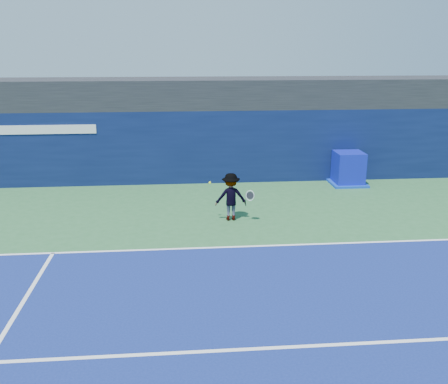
% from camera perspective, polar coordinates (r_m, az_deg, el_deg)
% --- Properties ---
extents(ground, '(80.00, 80.00, 0.00)m').
position_cam_1_polar(ground, '(11.54, 2.71, -11.99)').
color(ground, '#2C6234').
rests_on(ground, ground).
extents(baseline, '(24.00, 0.10, 0.01)m').
position_cam_1_polar(baseline, '(14.23, 1.09, -6.29)').
color(baseline, white).
rests_on(baseline, ground).
extents(service_line, '(24.00, 0.10, 0.01)m').
position_cam_1_polar(service_line, '(9.83, 4.34, -17.41)').
color(service_line, white).
rests_on(service_line, ground).
extents(stadium_band, '(36.00, 3.00, 1.20)m').
position_cam_1_polar(stadium_band, '(21.70, -1.30, 11.27)').
color(stadium_band, black).
rests_on(stadium_band, back_wall_assembly).
extents(back_wall_assembly, '(36.00, 1.03, 3.00)m').
position_cam_1_polar(back_wall_assembly, '(21.00, -1.09, 5.33)').
color(back_wall_assembly, '#0B163E').
rests_on(back_wall_assembly, ground).
extents(equipment_cart, '(1.42, 1.42, 1.36)m').
position_cam_1_polar(equipment_cart, '(21.17, 14.01, 2.49)').
color(equipment_cart, '#0B139F').
rests_on(equipment_cart, ground).
extents(tennis_player, '(1.25, 0.69, 1.57)m').
position_cam_1_polar(tennis_player, '(16.20, 0.78, -0.55)').
color(tennis_player, silver).
rests_on(tennis_player, ground).
extents(tennis_ball, '(0.08, 0.08, 0.08)m').
position_cam_1_polar(tennis_ball, '(16.02, -1.62, 1.08)').
color(tennis_ball, '#D7EA1A').
rests_on(tennis_ball, ground).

